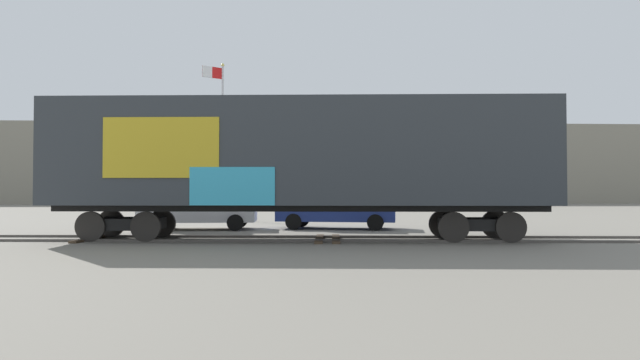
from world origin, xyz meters
name	(u,v)px	position (x,y,z in m)	size (l,w,h in m)	color
ground_plane	(269,240)	(0.00, 0.00, 0.00)	(260.00, 260.00, 0.00)	slate
track	(331,239)	(1.95, -0.07, 0.04)	(59.97, 5.54, 0.08)	#4C4742
freight_car	(300,156)	(0.97, 0.00, 2.64)	(15.47, 4.05, 4.55)	#33383D
flagpole	(220,125)	(-3.34, 11.67, 5.12)	(1.09, 0.72, 8.52)	silver
hillside	(292,170)	(0.00, 65.04, 4.83)	(127.44, 43.43, 13.54)	gray
parked_car_white	(197,207)	(-3.12, 4.48, 0.89)	(4.53, 2.02, 1.81)	silver
parked_car_blue	(335,207)	(2.42, 4.66, 0.87)	(5.00, 2.64, 1.73)	navy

